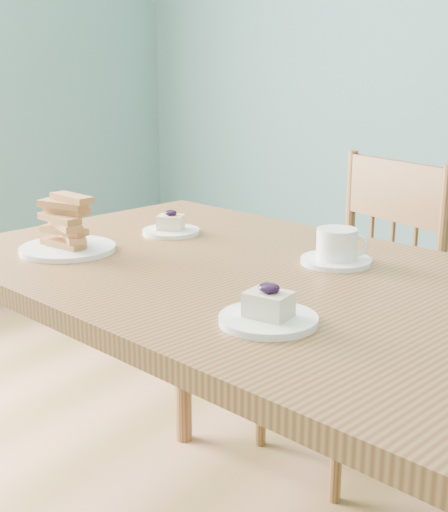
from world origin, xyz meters
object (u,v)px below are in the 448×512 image
(coffee_cup, at_px, (337,249))
(biscotti_plate, at_px, (67,232))
(dining_table, at_px, (270,312))
(cheesecake_plate_far, at_px, (171,228))
(dining_chair, at_px, (355,311))
(cheesecake_plate_near, at_px, (268,313))

(coffee_cup, height_order, biscotti_plate, biscotti_plate)
(biscotti_plate, bearing_deg, coffee_cup, 24.87)
(dining_table, distance_m, coffee_cup, 0.21)
(cheesecake_plate_far, relative_size, coffee_cup, 0.95)
(coffee_cup, bearing_deg, dining_chair, 90.36)
(dining_table, relative_size, coffee_cup, 10.42)
(dining_chair, relative_size, cheesecake_plate_far, 6.45)
(dining_chair, relative_size, coffee_cup, 6.10)
(dining_table, relative_size, dining_chair, 1.71)
(coffee_cup, distance_m, biscotti_plate, 0.62)
(dining_chair, height_order, cheesecake_plate_far, dining_chair)
(dining_table, bearing_deg, biscotti_plate, -158.51)
(cheesecake_plate_near, distance_m, coffee_cup, 0.40)
(dining_chair, distance_m, cheesecake_plate_far, 0.69)
(dining_table, xyz_separation_m, cheesecake_plate_far, (-0.40, 0.17, 0.09))
(dining_table, distance_m, cheesecake_plate_near, 0.29)
(dining_chair, bearing_deg, cheesecake_plate_far, -94.09)
(cheesecake_plate_near, distance_m, cheesecake_plate_far, 0.68)
(dining_table, bearing_deg, coffee_cup, 76.44)
(dining_chair, distance_m, biscotti_plate, 0.96)
(dining_table, height_order, dining_chair, dining_chair)
(cheesecake_plate_far, bearing_deg, biscotti_plate, -108.06)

